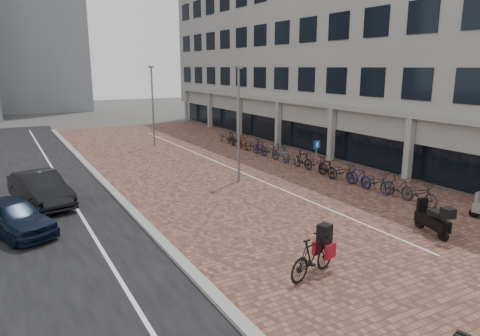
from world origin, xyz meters
name	(u,v)px	position (x,y,z in m)	size (l,w,h in m)	color
ground	(323,238)	(0.00, 0.00, 0.00)	(140.00, 140.00, 0.00)	#474442
plaza_brick	(221,166)	(2.00, 12.00, 0.01)	(14.50, 42.00, 0.04)	brown
street_asphalt	(18,190)	(-9.00, 12.00, 0.01)	(8.00, 50.00, 0.03)	black
curb	(100,179)	(-5.10, 12.00, 0.07)	(0.35, 42.00, 0.14)	gray
lane_line	(62,184)	(-7.00, 12.00, 0.02)	(0.12, 44.00, 0.00)	white
parking_line	(224,165)	(2.20, 12.00, 0.04)	(0.10, 30.00, 0.00)	white
office_building	(326,31)	(12.97, 16.00, 8.44)	(8.40, 40.00, 15.00)	#979792
car_navy	(13,217)	(-9.41, 5.62, 0.67)	(1.57, 3.91, 1.33)	black
car_dark	(40,189)	(-8.23, 8.84, 0.72)	(1.53, 4.38, 1.44)	black
hero_bike	(313,256)	(-2.13, -2.10, 0.63)	(2.09, 1.12, 1.42)	black
scooter_mid	(432,218)	(3.55, -1.63, 0.61)	(0.56, 1.79, 1.23)	black
parking_sign	(316,154)	(5.08, 6.82, 1.34)	(0.43, 0.10, 2.05)	slate
lamp_near	(239,126)	(1.15, 8.23, 2.90)	(0.12, 0.12, 5.81)	gray
lamp_far	(153,108)	(0.56, 20.21, 2.91)	(0.12, 0.12, 5.82)	slate
bike_row	(291,156)	(5.90, 10.20, 0.52)	(1.17, 20.39, 1.05)	#222228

